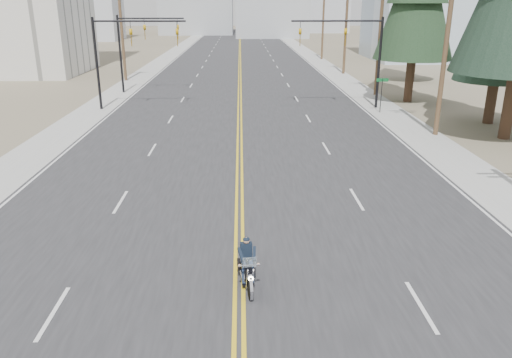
{
  "coord_description": "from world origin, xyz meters",
  "views": [
    {
      "loc": [
        0.11,
        -7.63,
        7.85
      ],
      "look_at": [
        0.65,
        10.24,
        1.6
      ],
      "focal_mm": 35.0,
      "sensor_mm": 36.0,
      "label": 1
    }
  ],
  "objects": [
    {
      "name": "street_sign",
      "position": [
        10.8,
        30.0,
        1.8
      ],
      "size": [
        0.9,
        0.06,
        2.62
      ],
      "color": "black",
      "rests_on": "ground"
    },
    {
      "name": "utility_pole_left",
      "position": [
        -12.5,
        48.0,
        5.48
      ],
      "size": [
        2.2,
        0.3,
        10.5
      ],
      "color": "brown",
      "rests_on": "ground"
    },
    {
      "name": "utility_pole_c",
      "position": [
        12.5,
        38.0,
        5.73
      ],
      "size": [
        2.2,
        0.3,
        11.0
      ],
      "color": "brown",
      "rests_on": "ground"
    },
    {
      "name": "motorcyclist",
      "position": [
        0.25,
        5.24,
        0.73
      ],
      "size": [
        1.0,
        1.95,
        1.47
      ],
      "primitive_type": null,
      "rotation": [
        0.0,
        0.0,
        3.25
      ],
      "color": "black",
      "rests_on": "ground"
    },
    {
      "name": "haze_bldg_f",
      "position": [
        -50.0,
        130.0,
        8.0
      ],
      "size": [
        12.0,
        12.0,
        16.0
      ],
      "primitive_type": "cube",
      "color": "#ADB2B7",
      "rests_on": "ground"
    },
    {
      "name": "sidewalk_left",
      "position": [
        -11.5,
        70.0,
        0.01
      ],
      "size": [
        3.0,
        200.0,
        0.01
      ],
      "primitive_type": "cube",
      "color": "#A5A5A0",
      "rests_on": "ground"
    },
    {
      "name": "utility_pole_b",
      "position": [
        12.5,
        23.0,
        5.98
      ],
      "size": [
        2.2,
        0.3,
        11.5
      ],
      "color": "brown",
      "rests_on": "ground"
    },
    {
      "name": "sidewalk_right",
      "position": [
        11.5,
        70.0,
        0.01
      ],
      "size": [
        3.0,
        200.0,
        0.01
      ],
      "primitive_type": "cube",
      "color": "#A5A5A0",
      "rests_on": "ground"
    },
    {
      "name": "traffic_mast_right",
      "position": [
        8.98,
        32.0,
        4.94
      ],
      "size": [
        7.1,
        0.26,
        7.0
      ],
      "color": "black",
      "rests_on": "ground"
    },
    {
      "name": "utility_pole_d",
      "position": [
        12.5,
        53.0,
        5.98
      ],
      "size": [
        2.2,
        0.3,
        11.5
      ],
      "color": "brown",
      "rests_on": "ground"
    },
    {
      "name": "haze_bldg_b",
      "position": [
        8.0,
        125.0,
        7.0
      ],
      "size": [
        18.0,
        14.0,
        14.0
      ],
      "primitive_type": "cube",
      "color": "#ADB2B7",
      "rests_on": "ground"
    },
    {
      "name": "traffic_mast_far",
      "position": [
        -9.31,
        40.0,
        4.87
      ],
      "size": [
        6.1,
        0.26,
        7.0
      ],
      "color": "black",
      "rests_on": "ground"
    },
    {
      "name": "road",
      "position": [
        0.0,
        70.0,
        0.01
      ],
      "size": [
        20.0,
        200.0,
        0.01
      ],
      "primitive_type": "cube",
      "color": "#303033",
      "rests_on": "ground"
    },
    {
      "name": "haze_bldg_e",
      "position": [
        25.0,
        150.0,
        6.0
      ],
      "size": [
        14.0,
        14.0,
        12.0
      ],
      "primitive_type": "cube",
      "color": "#B7BCC6",
      "rests_on": "ground"
    },
    {
      "name": "utility_pole_e",
      "position": [
        12.5,
        70.0,
        5.73
      ],
      "size": [
        2.2,
        0.3,
        11.0
      ],
      "color": "brown",
      "rests_on": "ground"
    },
    {
      "name": "traffic_mast_left",
      "position": [
        -8.98,
        32.0,
        4.94
      ],
      "size": [
        7.1,
        0.26,
        7.0
      ],
      "color": "black",
      "rests_on": "ground"
    }
  ]
}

